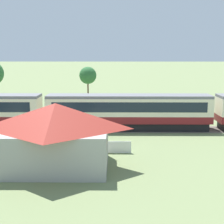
% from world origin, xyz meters
% --- Properties ---
extents(ground_plane, '(600.00, 600.00, 0.00)m').
position_xyz_m(ground_plane, '(0.00, 0.00, 0.00)').
color(ground_plane, '#707F51').
extents(passenger_train, '(76.64, 3.16, 3.97)m').
position_xyz_m(passenger_train, '(-7.66, -0.95, 2.20)').
color(passenger_train, maroon).
rests_on(passenger_train, ground_plane).
extents(railway_track, '(122.54, 3.60, 0.04)m').
position_xyz_m(railway_track, '(-12.57, -0.95, 0.01)').
color(railway_track, '#665B51').
rests_on(railway_track, ground_plane).
extents(cottage_red_roof_2, '(8.28, 6.68, 4.97)m').
position_xyz_m(cottage_red_roof_2, '(-4.24, -14.21, 2.58)').
color(cottage_red_roof_2, '#9E9E99').
rests_on(cottage_red_roof_2, ground_plane).
extents(yard_tree_2, '(3.02, 3.02, 6.23)m').
position_xyz_m(yard_tree_2, '(-4.60, 20.96, 4.70)').
color(yard_tree_2, brown).
rests_on(yard_tree_2, ground_plane).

